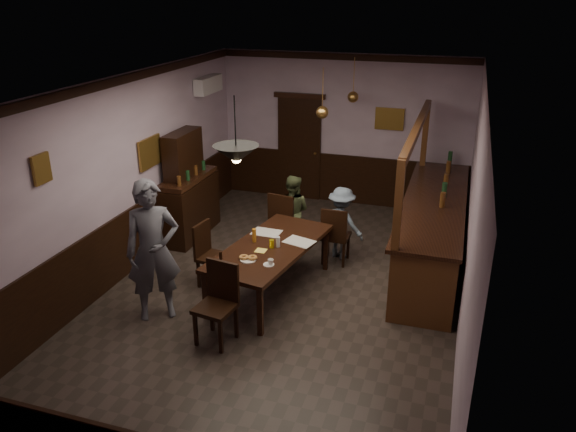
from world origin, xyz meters
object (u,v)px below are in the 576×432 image
at_px(sideboard, 188,195).
at_px(dining_table, 270,250).
at_px(chair_far_right, 335,233).
at_px(chair_side, 209,252).
at_px(chair_near, 219,299).
at_px(person_seated_right, 341,223).
at_px(person_seated_left, 292,211).
at_px(chair_far_left, 284,220).
at_px(pendant_brass_far, 353,97).
at_px(person_standing, 153,251).
at_px(pendant_iron, 236,154).
at_px(coffee_cup, 271,262).
at_px(pendant_brass_mid, 322,112).
at_px(soda_can, 272,244).
at_px(bar_counter, 432,230).

bearing_deg(sideboard, dining_table, -35.99).
height_order(dining_table, sideboard, sideboard).
height_order(chair_far_right, chair_side, chair_side).
bearing_deg(chair_near, chair_far_right, 78.34).
relative_size(chair_near, person_seated_right, 0.86).
distance_m(person_seated_left, sideboard, 1.89).
bearing_deg(chair_far_left, dining_table, 108.86).
xyz_separation_m(chair_far_right, pendant_brass_far, (-0.23, 2.13, 1.77)).
bearing_deg(person_standing, pendant_iron, -21.55).
bearing_deg(chair_far_right, dining_table, 60.50).
height_order(person_standing, coffee_cup, person_standing).
height_order(chair_side, pendant_brass_mid, pendant_brass_mid).
bearing_deg(pendant_iron, chair_far_left, 92.34).
distance_m(person_seated_left, coffee_cup, 2.22).
distance_m(chair_far_left, soda_can, 1.42).
xyz_separation_m(dining_table, chair_far_right, (0.68, 1.17, -0.16)).
bearing_deg(pendant_brass_mid, soda_can, -96.24).
bearing_deg(person_seated_left, person_standing, 67.58).
bearing_deg(chair_near, chair_far_left, 98.38).
height_order(chair_far_right, person_seated_left, person_seated_left).
relative_size(dining_table, person_standing, 1.21).
height_order(chair_far_left, soda_can, chair_far_left).
distance_m(chair_side, person_standing, 1.14).
distance_m(coffee_cup, sideboard, 3.07).
height_order(chair_side, person_seated_right, person_seated_right).
xyz_separation_m(dining_table, coffee_cup, (0.21, -0.57, 0.11)).
height_order(person_seated_right, pendant_iron, pendant_iron).
height_order(soda_can, sideboard, sideboard).
relative_size(coffee_cup, soda_can, 0.67).
xyz_separation_m(person_seated_left, sideboard, (-1.89, -0.11, 0.12)).
bearing_deg(person_seated_right, soda_can, 84.35).
relative_size(sideboard, pendant_brass_mid, 2.33).
bearing_deg(pendant_brass_mid, person_standing, -117.41).
xyz_separation_m(person_standing, pendant_brass_mid, (1.50, 2.89, 1.33)).
xyz_separation_m(person_seated_right, bar_counter, (1.43, 0.23, -0.03)).
xyz_separation_m(dining_table, pendant_brass_far, (0.45, 3.30, 1.61)).
bearing_deg(person_seated_right, coffee_cup, 94.25).
xyz_separation_m(person_standing, pendant_iron, (1.11, 0.26, 1.33)).
bearing_deg(soda_can, pendant_brass_far, 83.08).
relative_size(chair_far_right, person_seated_left, 0.76).
bearing_deg(chair_far_right, person_standing, 49.54).
height_order(dining_table, chair_near, chair_near).
bearing_deg(chair_side, chair_far_right, -45.74).
xyz_separation_m(dining_table, person_seated_right, (0.71, 1.45, -0.08)).
relative_size(chair_far_left, chair_side, 1.09).
relative_size(chair_near, soda_can, 8.68).
distance_m(dining_table, chair_near, 1.32).
xyz_separation_m(dining_table, person_seated_left, (-0.18, 1.60, -0.05)).
distance_m(chair_far_right, person_standing, 2.97).
height_order(chair_far_left, pendant_iron, pendant_iron).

